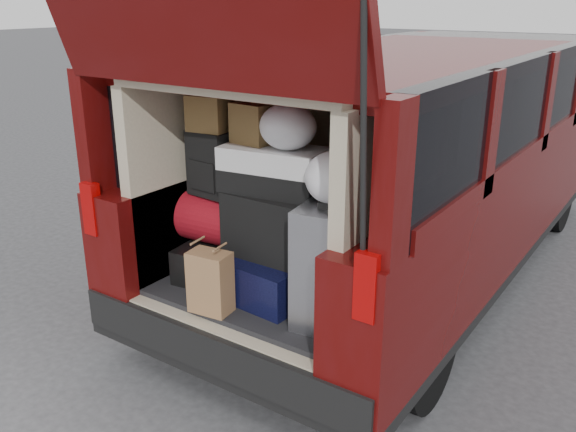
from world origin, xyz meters
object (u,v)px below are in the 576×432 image
Objects in this scene: red_duffel at (221,220)px; twotone_duffel at (273,170)px; black_hardshell at (221,259)px; silver_roller at (330,263)px; navy_hardshell at (278,275)px; black_soft_case at (272,225)px; backpack at (212,163)px; kraft_bag at (210,282)px.

twotone_duffel is (0.37, 0.02, 0.36)m from red_duffel.
silver_roller is at bearing -13.73° from black_hardshell.
black_hardshell is 0.94× the size of twotone_duffel.
red_duffel is (-0.42, 0.01, 0.24)m from navy_hardshell.
red_duffel is 0.93× the size of black_soft_case.
black_soft_case is 1.32× the size of backpack.
silver_roller reaches higher than navy_hardshell.
silver_roller is (0.38, -0.08, 0.20)m from navy_hardshell.
black_hardshell is 0.72m from twotone_duffel.
silver_roller reaches higher than black_hardshell.
backpack is at bearing -174.61° from red_duffel.
backpack is 0.42m from twotone_duffel.
kraft_bag is 0.68m from twotone_duffel.
navy_hardshell is 0.74m from backpack.
silver_roller is at bearing 19.81° from kraft_bag.
backpack is at bearing -176.37° from navy_hardshell.
silver_roller is 0.93m from backpack.
backpack is (-0.84, 0.08, 0.38)m from silver_roller.
kraft_bag is at bearing -48.15° from backpack.
black_soft_case is at bearing -7.16° from red_duffel.
silver_roller reaches higher than black_soft_case.
kraft_bag is at bearing -161.60° from silver_roller.
backpack is (-0.43, 0.01, 0.28)m from black_soft_case.
black_soft_case is at bearing -168.24° from navy_hardshell.
kraft_bag is 0.90× the size of backpack.
backpack reaches higher than black_hardshell.
black_hardshell is 0.43m from navy_hardshell.
twotone_duffel is at bearing 109.76° from black_soft_case.
black_hardshell is at bearing 162.70° from red_duffel.
black_hardshell is 1.53× the size of kraft_bag.
black_soft_case is (0.38, -0.02, 0.06)m from red_duffel.
twotone_duffel is at bearing -1.91° from red_duffel.
kraft_bag is 0.61× the size of twotone_duffel.
black_soft_case is at bearing -9.84° from black_hardshell.
navy_hardshell is 0.44m from silver_roller.
backpack reaches higher than twotone_duffel.
twotone_duffel is at bearing 151.05° from navy_hardshell.
navy_hardshell is 0.41m from kraft_bag.
twotone_duffel is (-0.05, 0.03, 0.60)m from navy_hardshell.
black_hardshell is 0.25m from red_duffel.
backpack reaches higher than navy_hardshell.
black_soft_case reaches higher than kraft_bag.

